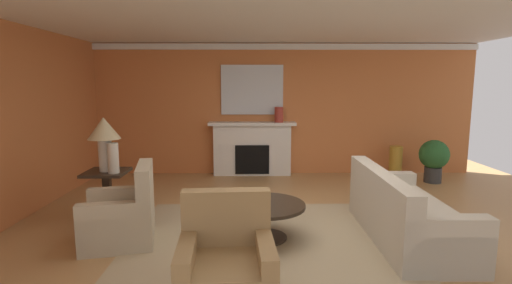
{
  "coord_description": "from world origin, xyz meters",
  "views": [
    {
      "loc": [
        -0.54,
        -4.8,
        1.89
      ],
      "look_at": [
        -0.49,
        1.16,
        1.0
      ],
      "focal_mm": 27.1,
      "sensor_mm": 36.0,
      "label": 1
    }
  ],
  "objects_px": {
    "armchair_facing_fireplace": "(227,271)",
    "table_lamp": "(104,134)",
    "fireplace": "(252,150)",
    "vase_on_side_table": "(113,158)",
    "side_table": "(108,192)",
    "vase_tall_corner": "(396,162)",
    "vase_mantel_right": "(279,115)",
    "sofa": "(404,216)",
    "coffee_table": "(264,213)",
    "armchair_near_window": "(122,218)",
    "potted_plant": "(434,157)",
    "mantel_mirror": "(252,90)"
  },
  "relations": [
    {
      "from": "armchair_facing_fireplace",
      "to": "potted_plant",
      "type": "distance_m",
      "value": 5.61
    },
    {
      "from": "armchair_facing_fireplace",
      "to": "vase_mantel_right",
      "type": "relative_size",
      "value": 3.03
    },
    {
      "from": "fireplace",
      "to": "side_table",
      "type": "bearing_deg",
      "value": -126.97
    },
    {
      "from": "sofa",
      "to": "side_table",
      "type": "distance_m",
      "value": 3.96
    },
    {
      "from": "table_lamp",
      "to": "vase_on_side_table",
      "type": "bearing_deg",
      "value": -38.66
    },
    {
      "from": "armchair_facing_fireplace",
      "to": "vase_mantel_right",
      "type": "xyz_separation_m",
      "value": [
        0.77,
        4.8,
        0.97
      ]
    },
    {
      "from": "mantel_mirror",
      "to": "armchair_near_window",
      "type": "height_order",
      "value": "mantel_mirror"
    },
    {
      "from": "armchair_facing_fireplace",
      "to": "vase_mantel_right",
      "type": "distance_m",
      "value": 4.96
    },
    {
      "from": "fireplace",
      "to": "potted_plant",
      "type": "xyz_separation_m",
      "value": [
        3.51,
        -0.66,
        -0.04
      ]
    },
    {
      "from": "armchair_near_window",
      "to": "potted_plant",
      "type": "relative_size",
      "value": 1.14
    },
    {
      "from": "table_lamp",
      "to": "vase_tall_corner",
      "type": "xyz_separation_m",
      "value": [
        4.94,
        2.4,
        -0.9
      ]
    },
    {
      "from": "fireplace",
      "to": "mantel_mirror",
      "type": "distance_m",
      "value": 1.25
    },
    {
      "from": "sofa",
      "to": "armchair_near_window",
      "type": "bearing_deg",
      "value": -178.8
    },
    {
      "from": "vase_on_side_table",
      "to": "potted_plant",
      "type": "bearing_deg",
      "value": 21.75
    },
    {
      "from": "side_table",
      "to": "sofa",
      "type": "bearing_deg",
      "value": -10.69
    },
    {
      "from": "fireplace",
      "to": "sofa",
      "type": "xyz_separation_m",
      "value": [
        1.86,
        -3.43,
        -0.23
      ]
    },
    {
      "from": "side_table",
      "to": "vase_mantel_right",
      "type": "xyz_separation_m",
      "value": [
        2.58,
        2.65,
        0.87
      ]
    },
    {
      "from": "vase_mantel_right",
      "to": "vase_on_side_table",
      "type": "xyz_separation_m",
      "value": [
        -2.43,
        -2.77,
        -0.37
      ]
    },
    {
      "from": "mantel_mirror",
      "to": "table_lamp",
      "type": "xyz_separation_m",
      "value": [
        -2.03,
        -2.82,
        -0.55
      ]
    },
    {
      "from": "armchair_near_window",
      "to": "table_lamp",
      "type": "height_order",
      "value": "table_lamp"
    },
    {
      "from": "sofa",
      "to": "coffee_table",
      "type": "relative_size",
      "value": 2.11
    },
    {
      "from": "fireplace",
      "to": "table_lamp",
      "type": "relative_size",
      "value": 2.4
    },
    {
      "from": "vase_on_side_table",
      "to": "vase_tall_corner",
      "type": "bearing_deg",
      "value": 27.7
    },
    {
      "from": "armchair_near_window",
      "to": "sofa",
      "type": "bearing_deg",
      "value": 1.2
    },
    {
      "from": "armchair_near_window",
      "to": "armchair_facing_fireplace",
      "type": "xyz_separation_m",
      "value": [
        1.34,
        -1.35,
        0.0
      ]
    },
    {
      "from": "potted_plant",
      "to": "vase_tall_corner",
      "type": "bearing_deg",
      "value": 148.68
    },
    {
      "from": "fireplace",
      "to": "table_lamp",
      "type": "distance_m",
      "value": 3.44
    },
    {
      "from": "table_lamp",
      "to": "potted_plant",
      "type": "relative_size",
      "value": 0.9
    },
    {
      "from": "fireplace",
      "to": "vase_on_side_table",
      "type": "bearing_deg",
      "value": -123.71
    },
    {
      "from": "side_table",
      "to": "vase_on_side_table",
      "type": "distance_m",
      "value": 0.54
    },
    {
      "from": "fireplace",
      "to": "armchair_facing_fireplace",
      "type": "height_order",
      "value": "fireplace"
    },
    {
      "from": "armchair_near_window",
      "to": "potted_plant",
      "type": "bearing_deg",
      "value": 29.21
    },
    {
      "from": "table_lamp",
      "to": "armchair_near_window",
      "type": "bearing_deg",
      "value": -59.72
    },
    {
      "from": "vase_on_side_table",
      "to": "armchair_near_window",
      "type": "bearing_deg",
      "value": -64.96
    },
    {
      "from": "coffee_table",
      "to": "armchair_near_window",
      "type": "bearing_deg",
      "value": -177.03
    },
    {
      "from": "sofa",
      "to": "table_lamp",
      "type": "distance_m",
      "value": 4.06
    },
    {
      "from": "armchair_facing_fireplace",
      "to": "vase_tall_corner",
      "type": "relative_size",
      "value": 1.45
    },
    {
      "from": "coffee_table",
      "to": "side_table",
      "type": "xyz_separation_m",
      "value": [
        -2.18,
        0.72,
        0.06
      ]
    },
    {
      "from": "sofa",
      "to": "armchair_near_window",
      "type": "distance_m",
      "value": 3.42
    },
    {
      "from": "side_table",
      "to": "vase_mantel_right",
      "type": "relative_size",
      "value": 2.23
    },
    {
      "from": "fireplace",
      "to": "table_lamp",
      "type": "height_order",
      "value": "table_lamp"
    },
    {
      "from": "vase_tall_corner",
      "to": "sofa",
      "type": "bearing_deg",
      "value": -108.64
    },
    {
      "from": "side_table",
      "to": "vase_tall_corner",
      "type": "height_order",
      "value": "side_table"
    },
    {
      "from": "coffee_table",
      "to": "potted_plant",
      "type": "height_order",
      "value": "potted_plant"
    },
    {
      "from": "armchair_facing_fireplace",
      "to": "table_lamp",
      "type": "relative_size",
      "value": 1.27
    },
    {
      "from": "sofa",
      "to": "armchair_facing_fireplace",
      "type": "relative_size",
      "value": 2.22
    },
    {
      "from": "vase_mantel_right",
      "to": "sofa",
      "type": "bearing_deg",
      "value": -68.85
    },
    {
      "from": "armchair_near_window",
      "to": "side_table",
      "type": "height_order",
      "value": "armchair_near_window"
    },
    {
      "from": "fireplace",
      "to": "mantel_mirror",
      "type": "xyz_separation_m",
      "value": [
        0.0,
        0.12,
        1.25
      ]
    },
    {
      "from": "armchair_facing_fireplace",
      "to": "sofa",
      "type": "bearing_deg",
      "value": 34.39
    }
  ]
}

